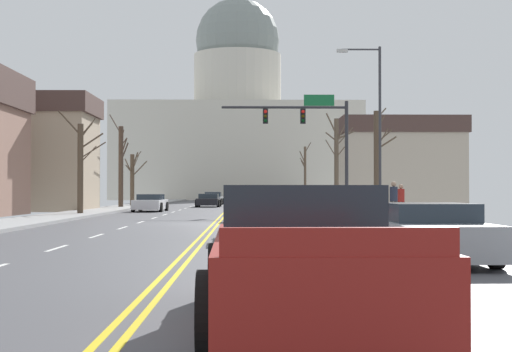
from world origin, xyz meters
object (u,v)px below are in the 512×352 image
(pickup_truck_near_05, at_px, (304,260))
(pedestrian_00, at_px, (401,199))
(sedan_oncoming_01, at_px, (209,201))
(pedestrian_01, at_px, (394,199))
(sedan_near_01, at_px, (251,210))
(sedan_near_04, at_px, (427,234))
(sedan_near_02, at_px, (260,214))
(sedan_oncoming_00, at_px, (150,203))
(sedan_near_03, at_px, (258,222))
(sedan_near_00, at_px, (317,205))
(sedan_oncoming_02, at_px, (213,199))
(street_lamp_right, at_px, (375,117))
(signal_gantry, at_px, (312,128))

(pickup_truck_near_05, bearing_deg, pedestrian_00, 76.51)
(sedan_oncoming_01, bearing_deg, pedestrian_01, -74.06)
(sedan_near_01, xyz_separation_m, sedan_near_04, (3.54, -20.55, 0.04))
(sedan_near_01, relative_size, sedan_near_02, 1.08)
(sedan_near_01, height_order, sedan_oncoming_00, sedan_oncoming_00)
(pickup_truck_near_05, bearing_deg, pedestrian_01, 76.85)
(sedan_near_03, bearing_deg, sedan_near_00, 79.95)
(sedan_near_00, xyz_separation_m, sedan_near_04, (-0.24, -27.30, -0.02))
(sedan_near_01, bearing_deg, sedan_oncoming_02, 95.10)
(sedan_near_01, relative_size, sedan_oncoming_00, 1.04)
(sedan_near_01, distance_m, sedan_near_04, 20.85)
(sedan_near_01, relative_size, sedan_oncoming_01, 1.10)
(sedan_near_01, bearing_deg, pickup_truck_near_05, -89.10)
(sedan_near_03, bearing_deg, sedan_oncoming_00, 103.00)
(sedan_near_00, height_order, sedan_oncoming_01, sedan_near_00)
(sedan_oncoming_01, bearing_deg, sedan_near_00, -72.36)
(sedan_near_00, bearing_deg, sedan_near_03, -100.05)
(sedan_near_01, height_order, pedestrian_00, pedestrian_00)
(sedan_near_03, distance_m, sedan_oncoming_02, 52.80)
(sedan_near_02, xyz_separation_m, sedan_near_04, (3.23, -13.10, 0.00))
(street_lamp_right, distance_m, sedan_near_02, 12.83)
(street_lamp_right, height_order, sedan_oncoming_02, street_lamp_right)
(sedan_near_00, distance_m, sedan_near_04, 27.31)
(sedan_near_00, xyz_separation_m, sedan_near_02, (-3.48, -14.20, -0.03))
(sedan_near_00, distance_m, sedan_near_03, 20.87)
(pickup_truck_near_05, bearing_deg, sedan_near_00, 84.48)
(pedestrian_00, bearing_deg, sedan_oncoming_00, 131.71)
(pedestrian_01, bearing_deg, sedan_near_02, -147.64)
(sedan_near_01, relative_size, sedan_near_03, 1.08)
(sedan_oncoming_00, bearing_deg, sedan_near_03, -77.00)
(street_lamp_right, height_order, pedestrian_00, street_lamp_right)
(signal_gantry, relative_size, pickup_truck_near_05, 1.41)
(street_lamp_right, relative_size, sedan_oncoming_02, 2.04)
(signal_gantry, height_order, sedan_oncoming_02, signal_gantry)
(sedan_near_01, height_order, sedan_near_03, sedan_near_01)
(sedan_near_02, bearing_deg, sedan_oncoming_02, 94.66)
(pedestrian_01, bearing_deg, sedan_near_03, -120.65)
(sedan_near_01, relative_size, pedestrian_01, 2.79)
(sedan_near_03, xyz_separation_m, sedan_oncoming_01, (-3.60, 43.33, -0.00))
(sedan_near_00, xyz_separation_m, sedan_oncoming_02, (-7.25, 32.13, -0.03))
(sedan_oncoming_02, relative_size, pedestrian_00, 2.65)
(sedan_near_04, bearing_deg, sedan_near_03, 116.74)
(sedan_oncoming_00, distance_m, pedestrian_01, 23.69)
(street_lamp_right, relative_size, sedan_near_04, 1.86)
(signal_gantry, height_order, sedan_near_00, signal_gantry)
(sedan_oncoming_02, height_order, pedestrian_01, pedestrian_01)
(sedan_oncoming_00, bearing_deg, pedestrian_01, -57.22)
(signal_gantry, relative_size, sedan_near_02, 1.81)
(sedan_near_00, bearing_deg, signal_gantry, 88.60)
(street_lamp_right, relative_size, sedan_near_03, 2.00)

